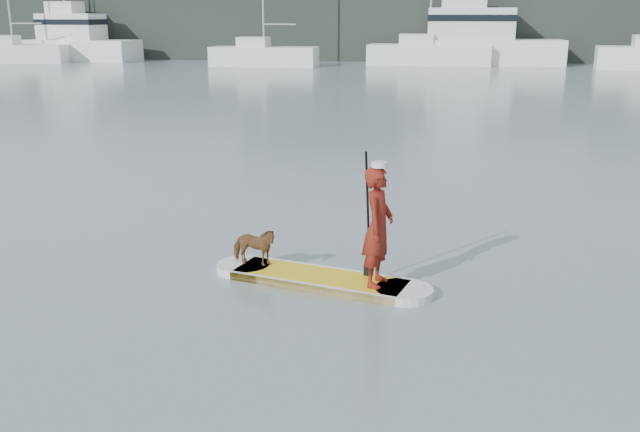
# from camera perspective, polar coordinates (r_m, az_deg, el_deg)

# --- Properties ---
(ground) EXTENTS (140.00, 140.00, 0.00)m
(ground) POSITION_cam_1_polar(r_m,az_deg,el_deg) (9.37, 14.80, -8.04)
(ground) COLOR slate
(ground) RESTS_ON ground
(paddleboard) EXTENTS (3.21, 1.45, 0.12)m
(paddleboard) POSITION_cam_1_polar(r_m,az_deg,el_deg) (10.22, -0.00, -5.07)
(paddleboard) COLOR yellow
(paddleboard) RESTS_ON ground
(paddler) EXTENTS (0.50, 0.67, 1.65)m
(paddler) POSITION_cam_1_polar(r_m,az_deg,el_deg) (9.65, 4.67, -0.87)
(paddler) COLOR maroon
(paddler) RESTS_ON paddleboard
(white_cap) EXTENTS (0.22, 0.22, 0.07)m
(white_cap) POSITION_cam_1_polar(r_m,az_deg,el_deg) (9.44, 4.79, 4.13)
(white_cap) COLOR silver
(white_cap) RESTS_ON paddler
(dog) EXTENTS (0.72, 0.38, 0.58)m
(dog) POSITION_cam_1_polar(r_m,az_deg,el_deg) (10.55, -5.31, -2.44)
(dog) COLOR #58311E
(dog) RESTS_ON paddleboard
(paddle) EXTENTS (0.11, 0.30, 2.00)m
(paddle) POSITION_cam_1_polar(r_m,az_deg,el_deg) (9.99, 3.84, -1.15)
(paddle) COLOR black
(paddle) RESTS_ON ground
(sailboat_a) EXTENTS (8.47, 3.71, 11.89)m
(sailboat_a) POSITION_cam_1_polar(r_m,az_deg,el_deg) (62.23, -23.36, 11.96)
(sailboat_a) COLOR white
(sailboat_a) RESTS_ON ground
(sailboat_c) EXTENTS (7.82, 2.78, 11.14)m
(sailboat_c) POSITION_cam_1_polar(r_m,az_deg,el_deg) (53.64, -4.57, 12.74)
(sailboat_c) COLOR white
(sailboat_c) RESTS_ON ground
(sailboat_d) EXTENTS (9.21, 3.32, 13.37)m
(sailboat_d) POSITION_cam_1_polar(r_m,az_deg,el_deg) (55.23, 8.63, 12.84)
(sailboat_d) COLOR white
(sailboat_d) RESTS_ON ground
(motor_yacht_a) EXTENTS (11.49, 3.79, 6.85)m
(motor_yacht_a) POSITION_cam_1_polar(r_m,az_deg,el_deg) (56.27, 12.54, 13.69)
(motor_yacht_a) COLOR white
(motor_yacht_a) RESTS_ON ground
(motor_yacht_b) EXTENTS (9.73, 4.67, 6.16)m
(motor_yacht_b) POSITION_cam_1_polar(r_m,az_deg,el_deg) (63.05, -18.82, 13.26)
(motor_yacht_b) COLOR white
(motor_yacht_b) RESTS_ON ground
(shore_mass) EXTENTS (90.00, 6.00, 6.00)m
(shore_mass) POSITION_cam_1_polar(r_m,az_deg,el_deg) (61.55, 9.83, 14.99)
(shore_mass) COLOR black
(shore_mass) RESTS_ON ground
(shore_building_west) EXTENTS (14.00, 4.00, 9.00)m
(shore_building_west) POSITION_cam_1_polar(r_m,az_deg,el_deg) (63.16, 0.38, 16.59)
(shore_building_west) COLOR black
(shore_building_west) RESTS_ON ground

